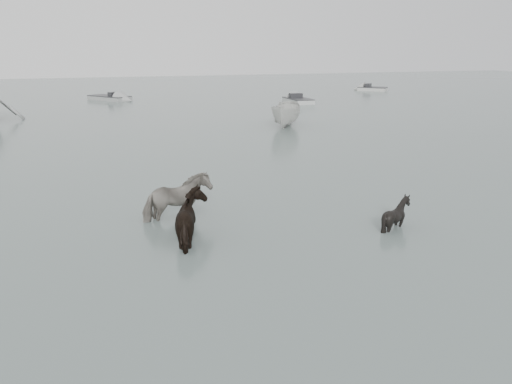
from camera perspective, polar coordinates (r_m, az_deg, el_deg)
The scene contains 8 objects.
ground at distance 13.08m, azimuth 3.73°, elevation -4.69°, with size 140.00×140.00×0.00m, color #4A5852.
pony_pinto at distance 14.09m, azimuth -9.10°, elevation 0.17°, with size 0.87×1.91×1.62m, color black.
pony_dark at distance 12.45m, azimuth -7.04°, elevation -2.09°, with size 1.54×1.32×1.55m, color black.
pony_black at distance 13.80m, azimuth 15.79°, elevation -1.60°, with size 0.94×1.05×1.16m, color black.
boat_small at distance 30.22m, azimuth 3.52°, elevation 8.98°, with size 1.56×4.14×1.60m, color silver.
skiff_port at distance 43.17m, azimuth 4.85°, elevation 10.62°, with size 4.64×1.60×0.75m, color #AEB1AE, non-canonical shape.
skiff_mid at distance 47.05m, azimuth -16.42°, elevation 10.50°, with size 5.68×1.60×0.75m, color gray, non-canonical shape.
skiff_star at distance 56.13m, azimuth 13.19°, elevation 11.59°, with size 4.11×1.60×0.75m, color #B5B6B1, non-canonical shape.
Camera 1 is at (-4.48, -11.35, 4.71)m, focal length 35.00 mm.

